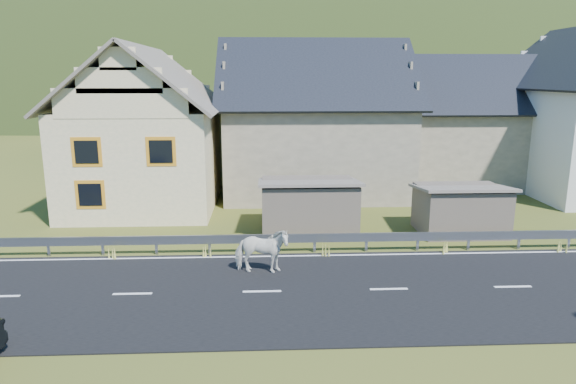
{
  "coord_description": "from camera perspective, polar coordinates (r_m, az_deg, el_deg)",
  "views": [
    {
      "loc": [
        -3.87,
        -14.95,
        6.58
      ],
      "look_at": [
        -3.02,
        3.68,
        2.39
      ],
      "focal_mm": 32.0,
      "sensor_mm": 36.0,
      "label": 1
    }
  ],
  "objects": [
    {
      "name": "shed_left",
      "position": [
        22.22,
        2.29,
        -1.63
      ],
      "size": [
        4.3,
        3.3,
        2.4
      ],
      "primitive_type": "cube",
      "color": "#6D5E4F",
      "rests_on": "ground"
    },
    {
      "name": "shed_right",
      "position": [
        23.24,
        18.59,
        -1.9
      ],
      "size": [
        3.8,
        2.9,
        2.2
      ],
      "primitive_type": "cube",
      "color": "#6D5E4F",
      "rests_on": "ground"
    },
    {
      "name": "guardrail",
      "position": [
        19.96,
        8.73,
        -5.04
      ],
      "size": [
        28.1,
        0.09,
        0.75
      ],
      "color": "#93969B",
      "rests_on": "ground"
    },
    {
      "name": "horse",
      "position": [
        17.51,
        -2.97,
        -6.53
      ],
      "size": [
        1.03,
        1.94,
        1.58
      ],
      "primitive_type": "imported",
      "rotation": [
        0.0,
        0.0,
        1.47
      ],
      "color": "white",
      "rests_on": "road"
    },
    {
      "name": "road",
      "position": [
        16.78,
        11.13,
        -10.6
      ],
      "size": [
        60.0,
        7.0,
        0.04
      ],
      "primitive_type": "cube",
      "color": "black",
      "rests_on": "ground"
    },
    {
      "name": "house_stone_b",
      "position": [
        34.52,
        19.48,
        8.06
      ],
      "size": [
        9.8,
        8.8,
        8.1
      ],
      "color": "tan",
      "rests_on": "ground"
    },
    {
      "name": "ground",
      "position": [
        16.78,
        11.13,
        -10.67
      ],
      "size": [
        160.0,
        160.0,
        0.0
      ],
      "primitive_type": "plane",
      "color": "#384517",
      "rests_on": "ground"
    },
    {
      "name": "house_stone_a",
      "position": [
        30.15,
        2.89,
        8.95
      ],
      "size": [
        10.8,
        9.8,
        8.9
      ],
      "color": "tan",
      "rests_on": "ground"
    },
    {
      "name": "lane_markings",
      "position": [
        16.77,
        11.14,
        -10.52
      ],
      "size": [
        60.0,
        6.6,
        0.01
      ],
      "primitive_type": "cube",
      "color": "silver",
      "rests_on": "road"
    },
    {
      "name": "house_cream",
      "position": [
        27.73,
        -15.53,
        7.61
      ],
      "size": [
        7.8,
        9.8,
        8.3
      ],
      "color": "#FFE3AF",
      "rests_on": "ground"
    },
    {
      "name": "conifer_patch",
      "position": [
        135.01,
        -25.39,
        11.23
      ],
      "size": [
        76.0,
        50.0,
        28.0
      ],
      "primitive_type": "ellipsoid",
      "color": "black",
      "rests_on": "ground"
    },
    {
      "name": "mountain",
      "position": [
        196.95,
        -0.01,
        4.9
      ],
      "size": [
        440.0,
        280.0,
        260.0
      ],
      "primitive_type": "ellipsoid",
      "color": "#1E3212",
      "rests_on": "ground"
    }
  ]
}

